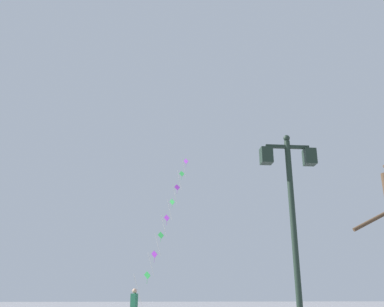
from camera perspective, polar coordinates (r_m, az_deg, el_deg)
twin_lantern_lamp_post at (r=10.25m, az=13.42°, el=-6.02°), size 1.37×0.28×5.20m
kite_train at (r=26.44m, az=-3.53°, el=-8.97°), size 3.36×7.03×10.98m
kite_flyer at (r=20.86m, az=-7.94°, el=-20.02°), size 0.35×0.63×1.71m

